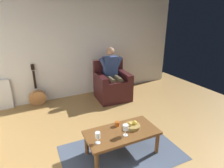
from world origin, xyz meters
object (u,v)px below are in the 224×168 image
Objects in this scene: wine_glass_far at (125,128)px; armchair at (112,85)px; coffee_table at (122,135)px; guitar at (37,96)px; fruit_bowl at (132,126)px; wine_glass_near at (98,136)px; person_seated at (112,73)px; candle_jar at (117,124)px.

armchair is at bearing -111.72° from wine_glass_far.
armchair is at bearing -112.57° from coffee_table.
fruit_bowl is at bearing 116.54° from guitar.
wine_glass_near is 0.96× the size of wine_glass_far.
person_seated is at bearing 165.51° from guitar.
fruit_bowl is (0.59, 1.85, -0.27)m from person_seated.
armchair is at bearing -90.00° from person_seated.
armchair is 0.98× the size of guitar.
fruit_bowl is at bearing -148.76° from wine_glass_far.
armchair is at bearing 166.23° from guitar.
person_seated is at bearing -114.62° from candle_jar.
person_seated is at bearing 90.00° from armchair.
person_seated reaches higher than coffee_table.
wine_glass_near is 0.63m from fruit_bowl.
wine_glass_far is (-0.95, 2.42, 0.28)m from guitar.
wine_glass_far is (-0.42, 0.02, 0.01)m from wine_glass_near.
coffee_table is (0.78, 1.87, -0.36)m from person_seated.
wine_glass_far is at bearing 72.72° from person_seated.
armchair is 0.74× the size of person_seated.
person_seated reaches higher than wine_glass_near.
person_seated is 1.96m from fruit_bowl.
coffee_table is 15.17× the size of candle_jar.
wine_glass_far is at bearing 85.86° from coffee_table.
armchair reaches higher than wine_glass_far.
candle_jar is (0.78, 1.73, 0.08)m from armchair.
person_seated is 1.86m from guitar.
wine_glass_far is 0.74× the size of fruit_bowl.
person_seated is 7.46× the size of wine_glass_far.
fruit_bowl is at bearing 76.96° from armchair.
wine_glass_near is at bearing 102.58° from guitar.
guitar is at bearing -9.87° from person_seated.
fruit_bowl is at bearing -170.74° from wine_glass_near.
wine_glass_far is at bearing 111.46° from guitar.
candle_jar is at bearing 70.24° from armchair.
wine_glass_near reaches higher than candle_jar.
wine_glass_far is (0.79, 1.99, 0.16)m from armchair.
guitar is at bearing -68.54° from wine_glass_far.
guitar is at bearing -9.15° from armchair.
wine_glass_far reaches higher than candle_jar.
armchair is at bearing -114.38° from candle_jar.
candle_jar is (-0.96, 2.15, 0.20)m from guitar.
candle_jar is (0.19, -0.15, 0.00)m from fruit_bowl.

